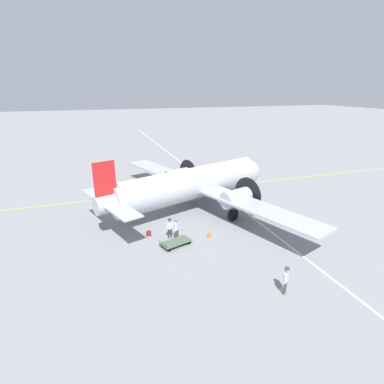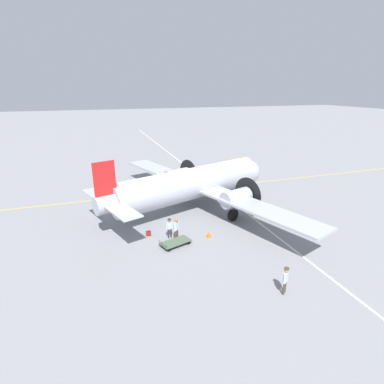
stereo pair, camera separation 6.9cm
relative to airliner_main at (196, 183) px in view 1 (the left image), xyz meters
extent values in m
plane|color=gray|center=(0.42, 0.15, -2.60)|extent=(300.00, 300.00, 0.00)
cube|color=gold|center=(0.42, -5.47, -2.60)|extent=(120.00, 0.16, 0.01)
cube|color=silver|center=(-4.18, 0.15, -2.60)|extent=(0.16, 120.00, 0.01)
cylinder|color=#ADB2BC|center=(0.42, 0.15, -0.15)|extent=(15.95, 7.83, 2.71)
cylinder|color=silver|center=(0.42, 0.15, 0.60)|extent=(14.95, 6.81, 1.90)
sphere|color=#ADB2BC|center=(-7.10, -2.49, -0.15)|extent=(2.57, 2.57, 2.57)
cylinder|color=#ADB2BC|center=(7.95, 2.79, -0.01)|extent=(3.43, 2.43, 1.49)
cube|color=red|center=(8.50, 2.98, 1.88)|extent=(1.70, 0.71, 3.11)
cube|color=#ADB2BC|center=(8.32, 2.92, 0.12)|extent=(4.24, 8.43, 0.10)
cube|color=#ADB2BC|center=(-0.68, -0.24, -0.49)|extent=(11.06, 25.59, 0.20)
cylinder|color=#ADB2BC|center=(0.54, -4.54, -0.47)|extent=(3.06, 2.31, 1.49)
cylinder|color=black|center=(-0.87, -5.03, -0.47)|extent=(1.07, 2.96, 3.13)
sphere|color=black|center=(-1.00, -5.08, -0.47)|extent=(0.52, 0.52, 0.52)
cylinder|color=#ADB2BC|center=(-2.41, 3.88, -0.47)|extent=(3.06, 2.31, 1.49)
cylinder|color=black|center=(-3.82, 3.38, -0.47)|extent=(1.07, 2.96, 3.13)
sphere|color=black|center=(-3.95, 3.34, -0.47)|extent=(0.52, 0.52, 0.52)
cylinder|color=#4C4C51|center=(0.80, -4.45, -1.56)|extent=(0.18, 0.18, 0.99)
cylinder|color=black|center=(0.80, -4.45, -2.05)|extent=(1.14, 0.65, 1.10)
cylinder|color=#4C4C51|center=(-2.15, 3.97, -1.56)|extent=(0.18, 0.18, 0.99)
cylinder|color=black|center=(-2.15, 3.97, -2.05)|extent=(1.14, 0.65, 1.10)
cylinder|color=#4C4C51|center=(-5.45, -1.91, -1.81)|extent=(0.14, 0.14, 0.89)
cylinder|color=black|center=(-5.45, -1.91, -2.25)|extent=(0.72, 0.40, 0.70)
cylinder|color=#473D2D|center=(-0.41, 14.13, -2.19)|extent=(0.12, 0.12, 0.82)
cylinder|color=#473D2D|center=(-0.60, 13.99, -2.19)|extent=(0.12, 0.12, 0.82)
cube|color=silver|center=(-0.51, 14.06, -1.47)|extent=(0.43, 0.39, 0.62)
sphere|color=tan|center=(-0.51, 14.06, -1.03)|extent=(0.27, 0.27, 0.27)
cylinder|color=silver|center=(-0.31, 14.21, -1.50)|extent=(0.10, 0.10, 0.59)
cylinder|color=silver|center=(-0.70, 13.91, -1.50)|extent=(0.10, 0.10, 0.59)
cube|color=black|center=(-0.45, 13.98, -1.40)|extent=(0.05, 0.04, 0.39)
cylinder|color=#473D2D|center=(-0.51, 14.06, -0.91)|extent=(0.40, 0.40, 0.07)
cylinder|color=#2D2D33|center=(4.14, 5.30, -2.21)|extent=(0.11, 0.11, 0.78)
cylinder|color=#2D2D33|center=(3.92, 5.27, -2.21)|extent=(0.11, 0.11, 0.78)
cube|color=silver|center=(4.03, 5.28, -1.53)|extent=(0.39, 0.23, 0.59)
sphere|color=#8C6647|center=(4.03, 5.28, -1.10)|extent=(0.26, 0.26, 0.26)
cylinder|color=silver|center=(4.26, 5.32, -1.56)|extent=(0.09, 0.09, 0.56)
cylinder|color=silver|center=(3.80, 5.25, -1.56)|extent=(0.09, 0.09, 0.56)
cylinder|color=#2D2D33|center=(4.03, 5.28, -0.99)|extent=(0.31, 0.31, 0.07)
cylinder|color=#473D2D|center=(3.71, 5.90, -2.16)|extent=(0.13, 0.13, 0.87)
cylinder|color=#473D2D|center=(3.52, 5.73, -2.16)|extent=(0.13, 0.13, 0.87)
cube|color=silver|center=(3.61, 5.82, -1.40)|extent=(0.44, 0.43, 0.66)
sphere|color=#8C6647|center=(3.61, 5.82, -0.92)|extent=(0.29, 0.29, 0.29)
cylinder|color=silver|center=(3.81, 5.99, -1.43)|extent=(0.10, 0.10, 0.62)
cylinder|color=silver|center=(3.42, 5.64, -1.43)|extent=(0.10, 0.10, 0.62)
cube|color=maroon|center=(5.58, 4.45, -2.38)|extent=(0.39, 0.15, 0.44)
cube|color=#551515|center=(5.58, 4.45, -2.13)|extent=(0.14, 0.11, 0.02)
cube|color=#4C6047|center=(3.92, 6.63, -2.30)|extent=(2.55, 1.82, 0.04)
cube|color=#4C6047|center=(4.99, 6.98, -2.06)|extent=(0.40, 1.11, 0.04)
cylinder|color=#4C6047|center=(5.16, 6.46, -2.17)|extent=(0.04, 0.04, 0.22)
cylinder|color=#4C6047|center=(4.82, 7.50, -2.17)|extent=(0.04, 0.04, 0.22)
cylinder|color=black|center=(3.23, 5.92, -2.46)|extent=(0.28, 0.14, 0.28)
cylinder|color=black|center=(2.94, 6.80, -2.46)|extent=(0.28, 0.14, 0.28)
cylinder|color=black|center=(4.90, 6.46, -2.46)|extent=(0.28, 0.14, 0.28)
cylinder|color=black|center=(4.61, 7.35, -2.46)|extent=(0.28, 0.14, 0.28)
cube|color=orange|center=(1.03, 6.15, -2.59)|extent=(0.40, 0.40, 0.03)
cone|color=orange|center=(1.03, 6.15, -2.34)|extent=(0.34, 0.34, 0.53)
camera|label=1|loc=(9.27, 26.03, 8.71)|focal=28.00mm
camera|label=2|loc=(9.20, 26.06, 8.71)|focal=28.00mm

